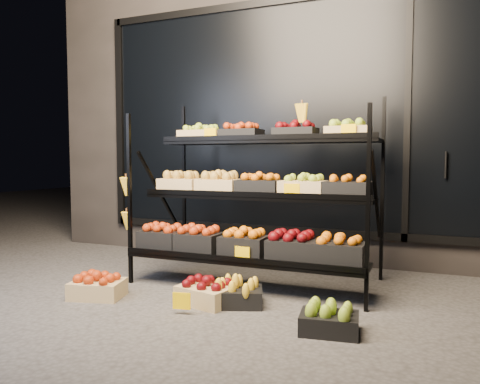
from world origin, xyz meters
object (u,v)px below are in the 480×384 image
at_px(floor_crate_midright, 206,292).
at_px(floor_crate_midleft, 237,293).
at_px(display_rack, 254,195).
at_px(floor_crate_left, 98,286).

bearing_deg(floor_crate_midright, floor_crate_midleft, 26.27).
distance_m(display_rack, floor_crate_left, 1.51).
relative_size(display_rack, floor_crate_left, 4.76).
bearing_deg(display_rack, floor_crate_midleft, -80.53).
height_order(floor_crate_left, floor_crate_midleft, floor_crate_left).
relative_size(floor_crate_midleft, floor_crate_midright, 1.00).
relative_size(floor_crate_left, floor_crate_midright, 1.00).
bearing_deg(floor_crate_left, floor_crate_midleft, -2.33).
bearing_deg(floor_crate_midright, display_rack, 92.97).
distance_m(display_rack, floor_crate_midright, 1.00).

